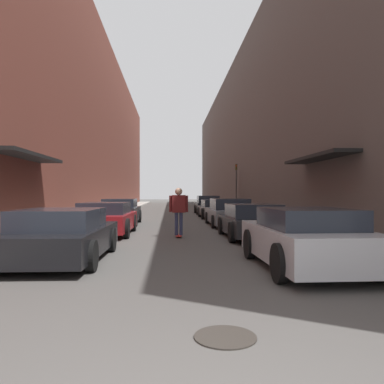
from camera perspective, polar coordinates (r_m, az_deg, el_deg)
The scene contains 16 objects.
ground at distance 27.81m, azimuth -2.91°, elevation -3.50°, with size 141.77×141.77×0.00m, color #4C4947.
curb_strip_left at distance 34.52m, azimuth -10.75°, elevation -2.75°, with size 1.80×64.44×0.12m.
curb_strip_right at distance 34.59m, azimuth 4.72°, elevation -2.75°, with size 1.80×64.44×0.12m.
building_row_left at distance 35.46m, azimuth -15.45°, elevation 9.36°, with size 4.90×64.44×14.97m.
building_row_right at distance 35.46m, azimuth 9.41°, elevation 8.29°, with size 4.90×64.44×13.67m.
parked_car_left_0 at distance 9.43m, azimuth -19.19°, elevation -6.29°, with size 2.08×4.31×1.24m.
parked_car_left_1 at distance 14.83m, azimuth -13.00°, elevation -3.99°, with size 2.05×4.18×1.26m.
parked_car_left_2 at distance 19.67m, azimuth -10.84°, elevation -2.99°, with size 1.92×3.99×1.32m.
parked_car_right_0 at distance 8.36m, azimuth 16.83°, elevation -6.82°, with size 2.01×4.09×1.29m.
parked_car_right_1 at distance 13.60m, azimuth 9.11°, elevation -4.44°, with size 2.03×4.11×1.22m.
parked_car_right_2 at distance 18.62m, azimuth 5.63°, elevation -3.17°, with size 2.02×4.64×1.34m.
parked_car_right_3 at distance 24.17m, azimuth 3.65°, elevation -2.61°, with size 2.07×4.13×1.19m.
parked_car_right_4 at distance 29.30m, azimuth 2.41°, elevation -2.02°, with size 1.95×4.00×1.42m.
skateboarder at distance 13.70m, azimuth -2.05°, elevation -2.25°, with size 0.69×0.78×1.81m.
manhole_cover at distance 4.48m, azimuth 5.09°, elevation -21.13°, with size 0.70×0.70×0.02m.
traffic_light at distance 30.63m, azimuth 6.75°, elevation 1.42°, with size 0.16×0.22×3.84m.
Camera 1 is at (-0.24, -1.99, 1.61)m, focal length 35.00 mm.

